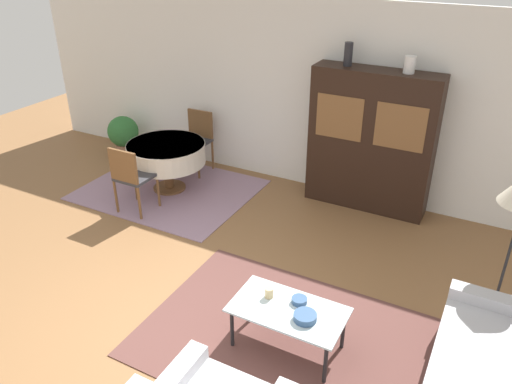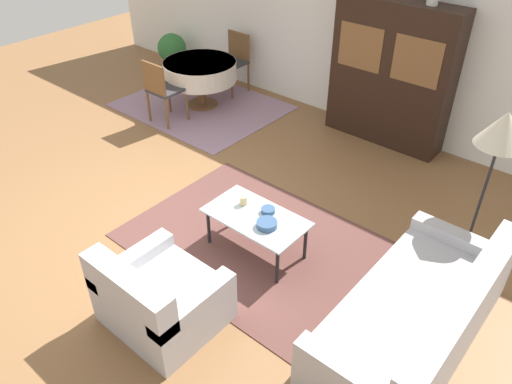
% 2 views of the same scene
% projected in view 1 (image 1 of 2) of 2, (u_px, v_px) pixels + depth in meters
% --- Properties ---
extents(ground_plane, '(14.00, 14.00, 0.00)m').
position_uv_depth(ground_plane, '(170.00, 334.00, 4.81)').
color(ground_plane, brown).
extents(wall_back, '(10.00, 0.06, 2.70)m').
position_uv_depth(wall_back, '(318.00, 98.00, 7.01)').
color(wall_back, white).
rests_on(wall_back, ground_plane).
extents(area_rug, '(2.78, 1.93, 0.01)m').
position_uv_depth(area_rug, '(290.00, 340.00, 4.74)').
color(area_rug, brown).
rests_on(area_rug, ground_plane).
extents(dining_rug, '(2.44, 1.95, 0.01)m').
position_uv_depth(dining_rug, '(169.00, 190.00, 7.46)').
color(dining_rug, gray).
rests_on(dining_rug, ground_plane).
extents(coffee_table, '(1.03, 0.57, 0.45)m').
position_uv_depth(coffee_table, '(288.00, 313.00, 4.47)').
color(coffee_table, black).
rests_on(coffee_table, area_rug).
extents(display_cabinet, '(1.64, 0.42, 1.91)m').
position_uv_depth(display_cabinet, '(371.00, 141.00, 6.63)').
color(display_cabinet, black).
rests_on(display_cabinet, ground_plane).
extents(dining_table, '(1.13, 1.13, 0.72)m').
position_uv_depth(dining_table, '(167.00, 154.00, 7.23)').
color(dining_table, brown).
rests_on(dining_table, dining_rug).
extents(dining_chair_near, '(0.44, 0.44, 0.95)m').
position_uv_depth(dining_chair_near, '(131.00, 175.00, 6.62)').
color(dining_chair_near, brown).
rests_on(dining_chair_near, dining_rug).
extents(dining_chair_far, '(0.44, 0.44, 0.95)m').
position_uv_depth(dining_chair_far, '(197.00, 137.00, 7.84)').
color(dining_chair_far, brown).
rests_on(dining_chair_far, dining_rug).
extents(cup, '(0.08, 0.08, 0.10)m').
position_uv_depth(cup, '(269.00, 293.00, 4.58)').
color(cup, tan).
rests_on(cup, coffee_table).
extents(bowl, '(0.20, 0.20, 0.06)m').
position_uv_depth(bowl, '(305.00, 317.00, 4.32)').
color(bowl, '#33517A').
rests_on(bowl, coffee_table).
extents(bowl_small, '(0.14, 0.14, 0.05)m').
position_uv_depth(bowl_small, '(299.00, 300.00, 4.52)').
color(bowl_small, '#33517A').
rests_on(bowl_small, coffee_table).
extents(vase_tall, '(0.11, 0.11, 0.29)m').
position_uv_depth(vase_tall, '(348.00, 54.00, 6.29)').
color(vase_tall, '#232328').
rests_on(vase_tall, display_cabinet).
extents(vase_short, '(0.14, 0.14, 0.21)m').
position_uv_depth(vase_short, '(410.00, 65.00, 5.99)').
color(vase_short, white).
rests_on(vase_short, display_cabinet).
extents(potted_plant, '(0.52, 0.52, 0.68)m').
position_uv_depth(potted_plant, '(123.00, 133.00, 8.49)').
color(potted_plant, '#93664C').
rests_on(potted_plant, ground_plane).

